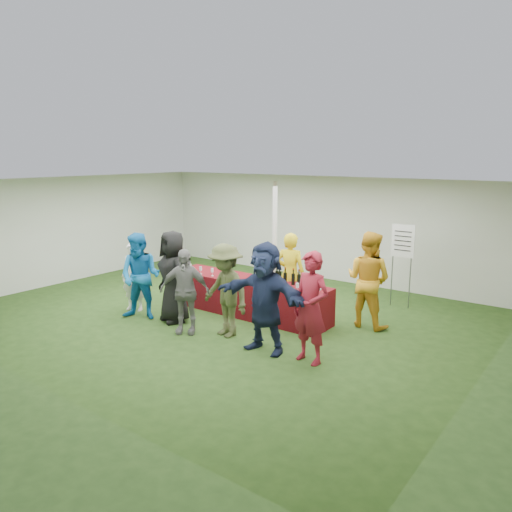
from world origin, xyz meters
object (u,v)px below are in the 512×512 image
Objects in this scene: staff_pourer at (290,274)px; customer_0 at (134,277)px; customer_3 at (185,291)px; customer_4 at (226,290)px; serving_table at (248,296)px; customer_2 at (173,277)px; customer_1 at (141,276)px; dump_bucket at (311,289)px; customer_5 at (265,297)px; wine_list_sign at (403,247)px; staff_back at (368,279)px; customer_6 at (311,308)px.

staff_pourer reaches higher than customer_0.
customer_4 is at bearing -5.80° from customer_3.
customer_2 is (-0.91, -1.22, 0.53)m from serving_table.
customer_2 is (0.64, 0.27, 0.04)m from customer_1.
dump_bucket is at bearing 4.95° from customer_3.
customer_1 is at bearing -178.12° from customer_5.
wine_list_sign reaches higher than dump_bucket.
customer_5 is (1.70, 0.16, 0.14)m from customer_3.
staff_pourer is 1.72m from customer_4.
customer_5 is at bearing 73.07° from staff_back.
customer_2 reaches higher than customer_1.
customer_4 is (1.34, -0.01, -0.05)m from customer_2.
customer_1 reaches higher than serving_table.
serving_table is at bearing 49.62° from customer_3.
customer_6 is (2.26, -1.33, 0.52)m from serving_table.
staff_back is 1.06× the size of customer_1.
customer_2 is (1.19, -0.01, 0.18)m from customer_0.
customer_1 is 2.98m from customer_5.
customer_0 is 0.63m from customer_1.
staff_pourer is 0.95× the size of customer_2.
customer_3 is (1.83, -0.34, 0.06)m from customer_0.
customer_1 is (-2.27, -1.96, 0.01)m from staff_pourer.
customer_1 reaches higher than customer_0.
customer_1 is at bearing 35.08° from staff_back.
customer_4 is 1.01m from customer_5.
customer_6 is (0.65, -1.11, 0.06)m from dump_bucket.
customer_5 is (-0.90, -3.76, -0.38)m from wine_list_sign.
staff_pourer is (-0.89, 0.69, 0.02)m from dump_bucket.
staff_pourer is (-1.61, -1.89, -0.46)m from wine_list_sign.
dump_bucket is 0.14× the size of customer_5.
customer_3 is (-1.88, -1.34, -0.05)m from dump_bucket.
staff_pourer is at bearing 142.34° from dump_bucket.
customer_6 is at bearing 19.62° from customer_2.
dump_bucket is at bearing 52.24° from customer_4.
wine_list_sign is 1.63m from staff_back.
wine_list_sign is 4.09m from customer_4.
customer_2 is at bearing -0.87° from customer_1.
staff_back is at bearing 56.47° from dump_bucket.
staff_pourer reaches higher than serving_table.
customer_2 is 1.06× the size of customer_4.
staff_back is 2.34m from customer_5.
customer_2 reaches higher than customer_0.
wine_list_sign reaches higher than customer_3.
customer_1 is (-3.87, -3.86, -0.45)m from wine_list_sign.
dump_bucket is at bearing -7.78° from serving_table.
serving_table is 1.69m from dump_bucket.
wine_list_sign is 5.72m from customer_0.
serving_table is 2.12× the size of customer_4.
customer_6 reaches higher than dump_bucket.
staff_back reaches higher than customer_4.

